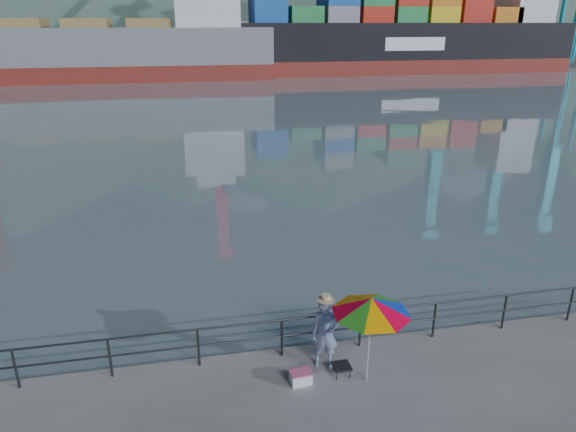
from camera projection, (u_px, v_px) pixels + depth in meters
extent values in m
cube|color=slate|center=(183.00, 55.00, 130.04)|extent=(500.00, 280.00, 0.00)
cube|color=#514F4C|center=(238.00, 65.00, 97.99)|extent=(200.00, 40.00, 0.40)
cylinder|color=#2D3033|center=(240.00, 325.00, 12.09)|extent=(22.00, 0.05, 0.05)
cylinder|color=#2D3033|center=(241.00, 341.00, 12.25)|extent=(22.00, 0.05, 0.05)
cube|color=#2D3033|center=(241.00, 343.00, 12.27)|extent=(22.00, 0.06, 1.00)
cube|color=#267F3F|center=(238.00, 44.00, 95.70)|extent=(6.00, 2.40, 7.80)
cube|color=red|center=(273.00, 51.00, 97.37)|extent=(6.00, 2.40, 5.20)
cube|color=red|center=(306.00, 43.00, 98.12)|extent=(6.00, 2.40, 7.80)
cube|color=gray|center=(339.00, 43.00, 99.33)|extent=(6.00, 2.40, 7.80)
cube|color=gray|center=(370.00, 57.00, 101.46)|extent=(6.00, 2.40, 2.60)
cube|color=#194CA5|center=(401.00, 50.00, 102.21)|extent=(6.00, 2.40, 5.20)
cube|color=gray|center=(431.00, 49.00, 103.42)|extent=(6.00, 2.40, 5.20)
cube|color=#267F3F|center=(461.00, 42.00, 104.17)|extent=(6.00, 2.40, 7.80)
cube|color=gray|center=(489.00, 55.00, 106.30)|extent=(6.00, 2.40, 2.60)
cube|color=yellow|center=(237.00, 50.00, 98.91)|extent=(6.00, 2.40, 5.20)
cube|color=red|center=(270.00, 57.00, 100.58)|extent=(6.00, 2.40, 2.60)
cube|color=gray|center=(302.00, 43.00, 100.87)|extent=(6.00, 2.40, 7.80)
cube|color=#194CA5|center=(334.00, 56.00, 103.00)|extent=(6.00, 2.40, 2.60)
cube|color=#194CA5|center=(365.00, 49.00, 103.75)|extent=(6.00, 2.40, 5.20)
cube|color=#267F3F|center=(395.00, 55.00, 105.42)|extent=(6.00, 2.40, 2.60)
cube|color=#267F3F|center=(425.00, 48.00, 106.17)|extent=(6.00, 2.40, 5.20)
cube|color=#194CA5|center=(453.00, 55.00, 107.84)|extent=(6.00, 2.40, 2.60)
cube|color=orange|center=(482.00, 41.00, 108.13)|extent=(6.00, 2.40, 7.80)
cube|color=yellow|center=(235.00, 56.00, 102.11)|extent=(6.00, 2.40, 2.60)
imported|color=navy|center=(325.00, 334.00, 11.96)|extent=(0.72, 0.55, 1.76)
cylinder|color=white|center=(369.00, 344.00, 11.41)|extent=(0.04, 0.04, 1.96)
cone|color=#F79D00|center=(371.00, 306.00, 11.06)|extent=(2.16, 2.16, 0.36)
cube|color=black|center=(342.00, 366.00, 11.85)|extent=(0.41, 0.41, 0.05)
cube|color=#2D3033|center=(341.00, 371.00, 11.90)|extent=(0.34, 0.34, 0.21)
cube|color=silver|center=(301.00, 378.00, 11.61)|extent=(0.49, 0.35, 0.27)
cylinder|color=black|center=(319.00, 341.00, 13.18)|extent=(0.03, 1.79, 1.26)
cube|color=maroon|center=(97.00, 74.00, 73.81)|extent=(50.17, 8.68, 2.50)
cube|color=gray|center=(94.00, 46.00, 72.48)|extent=(50.17, 8.68, 5.00)
cube|color=silver|center=(206.00, 1.00, 73.34)|extent=(9.00, 7.29, 7.00)
cube|color=maroon|center=(401.00, 66.00, 86.28)|extent=(56.76, 9.46, 2.50)
cube|color=black|center=(403.00, 41.00, 84.84)|extent=(56.76, 9.46, 5.60)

